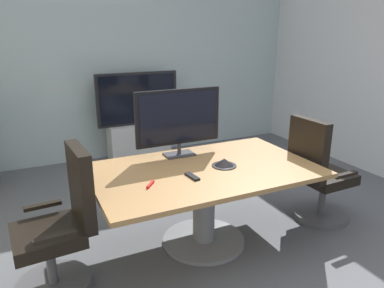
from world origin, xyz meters
name	(u,v)px	position (x,y,z in m)	size (l,w,h in m)	color
ground_plane	(214,242)	(0.00, 0.00, 0.00)	(6.71, 6.71, 0.00)	#515459
wall_back_glass_partition	(124,58)	(0.00, 2.86, 1.49)	(5.65, 0.10, 2.97)	#9EB2B7
conference_table	(204,187)	(-0.08, 0.06, 0.55)	(1.93, 1.18, 0.73)	olive
office_chair_left	(61,232)	(-1.31, -0.02, 0.46)	(0.61, 0.59, 1.09)	#4C4C51
office_chair_right	(318,179)	(1.14, -0.06, 0.46)	(0.60, 0.58, 1.09)	#4C4C51
tv_monitor	(179,119)	(-0.14, 0.47, 1.09)	(0.84, 0.18, 0.64)	#333338
wall_display_unit	(139,131)	(0.08, 2.50, 0.44)	(1.20, 0.36, 1.31)	#B7BABC
conference_phone	(224,163)	(0.10, 0.03, 0.76)	(0.22, 0.22, 0.07)	black
remote_control	(192,176)	(-0.27, -0.09, 0.74)	(0.05, 0.17, 0.02)	black
whiteboard_marker	(150,184)	(-0.63, -0.10, 0.74)	(0.13, 0.02, 0.02)	red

